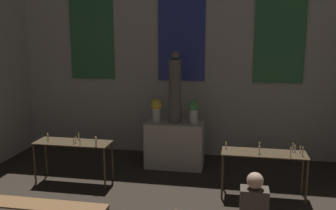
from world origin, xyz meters
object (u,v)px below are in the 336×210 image
Objects in this scene: flower_vase_right at (194,110)px; person_seated at (254,201)px; statue at (175,89)px; flower_vase_left at (156,108)px; candle_rack_left at (73,147)px; candle_rack_right at (264,158)px; altar at (175,145)px.

person_seated is at bearing -69.45° from flower_vase_right.
flower_vase_right is (0.40, 0.00, -0.42)m from statue.
candle_rack_left is (-1.38, -1.20, -0.56)m from flower_vase_left.
flower_vase_left and flower_vase_right have the same top height.
person_seated is (1.94, -3.04, -0.53)m from flower_vase_left.
statue is at bearing 146.03° from candle_rack_right.
flower_vase_right is at bearing 0.00° from flower_vase_left.
candle_rack_left is (-1.78, -1.20, 0.22)m from altar.
person_seated reaches higher than candle_rack_left.
statue is at bearing 34.15° from candle_rack_left.
statue reaches higher than candle_rack_left.
flower_vase_right reaches higher than candle_rack_right.
flower_vase_left is 0.80m from flower_vase_right.
candle_rack_right is (1.38, -1.20, -0.56)m from flower_vase_right.
candle_rack_right is at bearing -28.83° from flower_vase_left.
statue is at bearing 0.00° from flower_vase_left.
flower_vase_left is (-0.40, 0.00, 0.78)m from altar.
altar is 2.16m from candle_rack_left.
candle_rack_left is at bearing -145.85° from altar.
flower_vase_right is 0.73× the size of person_seated.
statue is at bearing 116.87° from person_seated.
person_seated is at bearing -57.45° from flower_vase_left.
person_seated is at bearing -63.13° from altar.
flower_vase_left is 0.34× the size of candle_rack_left.
candle_rack_right is (3.56, 0.00, 0.00)m from candle_rack_left.
flower_vase_right is 0.34× the size of candle_rack_left.
statue is 1.04× the size of candle_rack_left.
candle_rack_left is 2.11× the size of person_seated.
flower_vase_left is at bearing 180.00° from statue.
candle_rack_right is at bearing -33.97° from altar.
flower_vase_left is 2.56m from candle_rack_right.
flower_vase_right is (0.80, 0.00, 0.00)m from flower_vase_left.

